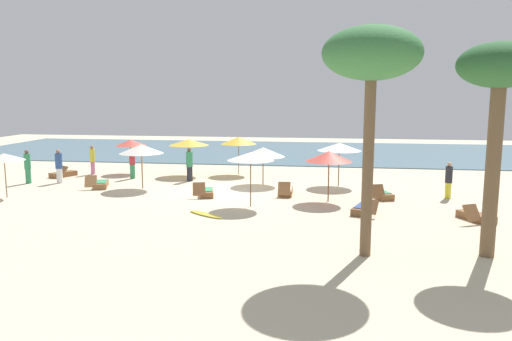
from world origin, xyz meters
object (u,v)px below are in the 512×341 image
(surfboard, at_px, (206,214))
(umbrella_8, at_px, (4,157))
(umbrella_7, at_px, (329,156))
(person_1, at_px, (59,166))
(lounger_3, at_px, (100,184))
(umbrella_2, at_px, (189,142))
(umbrella_6, at_px, (141,149))
(lounger_2, at_px, (381,194))
(lounger_5, at_px, (63,174))
(person_0, at_px, (28,166))
(person_4, at_px, (92,160))
(person_2, at_px, (449,180))
(lounger_6, at_px, (286,191))
(palm_2, at_px, (500,77))
(umbrella_3, at_px, (263,152))
(lounger_0, at_px, (364,209))
(palm_0, at_px, (372,58))
(lounger_1, at_px, (206,192))
(umbrella_0, at_px, (239,141))
(umbrella_4, at_px, (251,156))
(lounger_4, at_px, (475,216))
(umbrella_1, at_px, (131,143))
(umbrella_5, at_px, (339,147))
(person_5, at_px, (132,162))

(surfboard, bearing_deg, umbrella_8, 168.56)
(umbrella_7, xyz_separation_m, person_1, (-14.22, 2.60, -1.11))
(umbrella_8, relative_size, lounger_3, 1.15)
(umbrella_7, relative_size, person_1, 1.25)
(umbrella_2, distance_m, umbrella_6, 4.45)
(lounger_2, xyz_separation_m, lounger_5, (-17.45, 3.40, -0.01))
(person_0, bearing_deg, person_4, 59.03)
(person_2, height_order, person_4, person_4)
(lounger_6, distance_m, palm_2, 11.62)
(umbrella_3, xyz_separation_m, lounger_0, (4.81, -5.69, -1.55))
(umbrella_6, relative_size, umbrella_7, 0.99)
(lounger_5, relative_size, palm_2, 0.29)
(palm_0, relative_size, surfboard, 3.76)
(lounger_1, bearing_deg, umbrella_8, -169.60)
(person_1, bearing_deg, umbrella_0, 24.99)
(umbrella_7, xyz_separation_m, lounger_5, (-15.06, 4.45, -1.85))
(lounger_1, height_order, lounger_3, lounger_1)
(person_0, bearing_deg, palm_2, -24.02)
(umbrella_7, bearing_deg, umbrella_2, 143.17)
(palm_2, height_order, surfboard, palm_2)
(umbrella_7, distance_m, palm_0, 8.30)
(umbrella_4, bearing_deg, palm_0, -53.37)
(lounger_2, bearing_deg, palm_0, -98.53)
(umbrella_6, bearing_deg, lounger_4, -16.40)
(umbrella_6, xyz_separation_m, lounger_0, (10.67, -3.76, -1.82))
(umbrella_1, relative_size, person_2, 1.20)
(umbrella_5, height_order, lounger_3, umbrella_5)
(umbrella_8, xyz_separation_m, person_0, (-1.12, 3.46, -0.96))
(umbrella_5, height_order, lounger_2, umbrella_5)
(umbrella_1, height_order, person_2, umbrella_1)
(lounger_5, bearing_deg, lounger_1, -23.19)
(umbrella_6, xyz_separation_m, person_1, (-4.96, 0.86, -1.10))
(lounger_3, xyz_separation_m, palm_2, (16.15, -8.55, 5.04))
(umbrella_6, distance_m, person_2, 14.70)
(lounger_4, bearing_deg, palm_2, -100.96)
(umbrella_3, distance_m, person_1, 10.90)
(umbrella_3, height_order, person_4, umbrella_3)
(umbrella_1, xyz_separation_m, lounger_5, (-3.38, -1.85, -1.66))
(umbrella_3, distance_m, lounger_0, 7.61)
(umbrella_5, relative_size, person_5, 1.24)
(person_1, bearing_deg, lounger_0, -16.47)
(umbrella_5, relative_size, lounger_0, 1.25)
(umbrella_2, relative_size, umbrella_6, 1.03)
(person_1, distance_m, person_2, 19.64)
(lounger_4, xyz_separation_m, person_5, (-16.40, 7.09, 0.75))
(umbrella_8, height_order, person_4, umbrella_8)
(umbrella_6, xyz_separation_m, lounger_5, (-5.81, 2.71, -1.83))
(umbrella_1, bearing_deg, lounger_5, -151.31)
(umbrella_4, distance_m, umbrella_5, 6.55)
(lounger_4, relative_size, person_4, 1.02)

